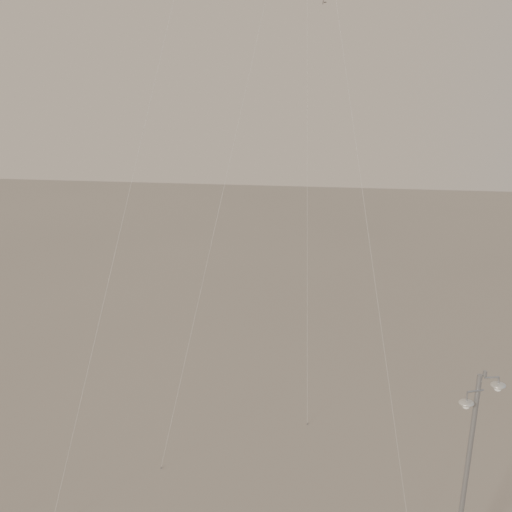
# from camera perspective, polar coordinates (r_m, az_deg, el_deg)

# --- Properties ---
(street_lamp) EXTENTS (1.56, 0.86, 8.63)m
(street_lamp) POSITION_cam_1_polar(r_m,az_deg,el_deg) (26.99, 16.58, -16.54)
(street_lamp) COLOR #9A9CA2
(street_lamp) RESTS_ON ground
(kite_4) EXTENTS (4.26, 4.36, 22.56)m
(kite_4) POSITION_cam_1_polar(r_m,az_deg,el_deg) (27.94, 7.40, 12.75)
(kite_4) COLOR #2E2926
(kite_4) RESTS_ON ground
(kite_5) EXTENTS (1.59, 13.28, 28.24)m
(kite_5) POSITION_cam_1_polar(r_m,az_deg,el_deg) (43.24, 4.13, 19.32)
(kite_5) COLOR maroon
(kite_5) RESTS_ON ground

